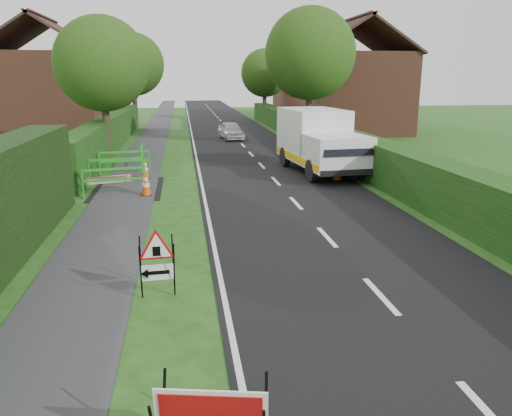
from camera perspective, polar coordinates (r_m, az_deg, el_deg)
ground at (r=8.09m, az=-0.28°, el=-14.13°), size 120.00×120.00×0.00m
road_surface at (r=42.34m, az=-3.65°, el=9.45°), size 6.00×90.00×0.02m
footpath at (r=42.24m, az=-11.20°, el=9.19°), size 2.00×90.00×0.02m
hedge_west_far at (r=29.55m, az=-16.19°, el=6.59°), size 1.00×24.00×1.80m
hedge_east at (r=24.52m, az=9.59°, el=5.39°), size 1.20×50.00×1.50m
house_west at (r=38.11m, az=-22.57°, el=12.15°), size 7.50×7.40×7.88m
house_east_a at (r=37.02m, az=10.82°, el=12.95°), size 7.50×7.40×7.88m
house_east_b at (r=50.72m, az=6.67°, el=13.53°), size 7.50×7.40×7.88m
tree_nw at (r=25.28m, az=-17.20°, el=15.44°), size 4.40×4.40×6.70m
tree_ne at (r=29.97m, az=6.20°, el=17.11°), size 5.20×5.20×7.79m
tree_fw at (r=41.18m, az=-13.91°, el=15.64°), size 4.80×4.80×7.24m
tree_fe at (r=45.62m, az=1.00°, el=15.16°), size 4.20×4.20×6.33m
triangle_sign at (r=9.16m, az=-11.49°, el=-5.68°), size 0.79×0.79×1.09m
works_van at (r=21.15m, az=7.22°, el=7.76°), size 2.73×5.85×2.58m
traffic_cone_0 at (r=19.64m, az=9.31°, el=4.26°), size 0.38×0.38×0.79m
traffic_cone_1 at (r=20.94m, az=7.51°, el=4.97°), size 0.38×0.38×0.79m
traffic_cone_2 at (r=24.44m, az=5.50°, el=6.43°), size 0.38×0.38×0.79m
traffic_cone_3 at (r=17.25m, az=-12.48°, el=2.65°), size 0.38×0.38×0.79m
traffic_cone_4 at (r=20.23m, az=-12.57°, el=4.40°), size 0.38×0.38×0.79m
ped_barrier_0 at (r=17.45m, az=-15.96°, el=3.37°), size 2.09×0.73×1.00m
ped_barrier_1 at (r=19.52m, az=-15.61°, el=4.55°), size 2.09×0.65×1.00m
ped_barrier_2 at (r=21.33m, az=-14.75°, el=5.44°), size 2.09×0.67×1.00m
ped_barrier_3 at (r=22.45m, az=-12.92°, el=6.00°), size 0.44×2.07×1.00m
redwhite_plank at (r=18.20m, az=-16.31°, el=1.77°), size 1.44×0.50×0.25m
hatchback_car at (r=32.55m, az=-2.88°, el=8.84°), size 1.66×3.39×1.11m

